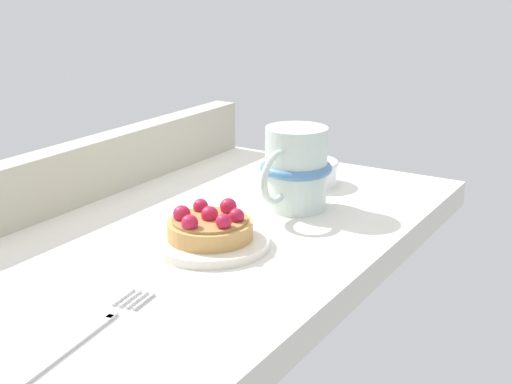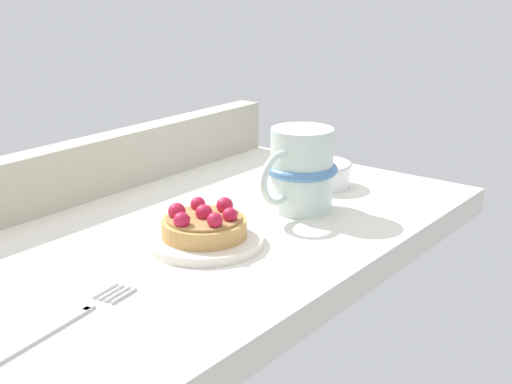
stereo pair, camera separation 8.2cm
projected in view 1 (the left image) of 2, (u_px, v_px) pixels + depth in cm
name	position (u px, v px, depth cm)	size (l,w,h in cm)	color
ground_plane	(203.00, 241.00, 83.51)	(68.55, 41.92, 3.40)	silver
window_rail_back	(80.00, 172.00, 91.36)	(67.18, 3.58, 7.61)	#B2AD99
dessert_plate	(210.00, 242.00, 77.27)	(12.93, 12.93, 1.01)	silver
raspberry_tart	(210.00, 226.00, 76.69)	(9.28, 9.28, 3.71)	tan
coffee_mug	(295.00, 169.00, 87.98)	(12.65, 8.95, 10.33)	silver
dessert_fork	(90.00, 331.00, 58.99)	(17.45, 4.04, 0.60)	#B7B7BC
sugar_bowl	(310.00, 171.00, 98.88)	(8.05, 8.05, 3.38)	white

